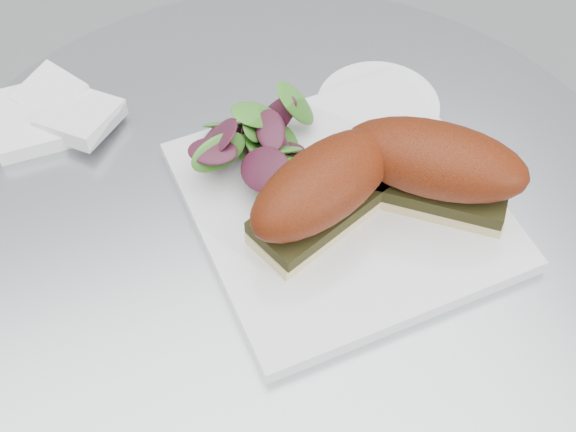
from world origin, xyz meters
The scene contains 7 objects.
table centered at (0.00, 0.00, 0.49)m, with size 0.70×0.70×0.73m.
plate centered at (0.06, 0.01, 0.74)m, with size 0.26×0.26×0.02m, color white.
sandwich_left centered at (0.03, -0.01, 0.79)m, with size 0.17×0.12×0.08m.
sandwich_right centered at (0.13, -0.02, 0.79)m, with size 0.17×0.16×0.08m.
salad centered at (0.01, 0.09, 0.77)m, with size 0.11×0.11×0.05m, color #3D832A, non-canonical shape.
napkin centered at (-0.15, 0.21, 0.74)m, with size 0.11×0.11×0.02m, color white, non-canonical shape.
saucer centered at (0.15, 0.11, 0.74)m, with size 0.12×0.12×0.01m, color white.
Camera 1 is at (-0.16, -0.38, 1.32)m, focal length 50.00 mm.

